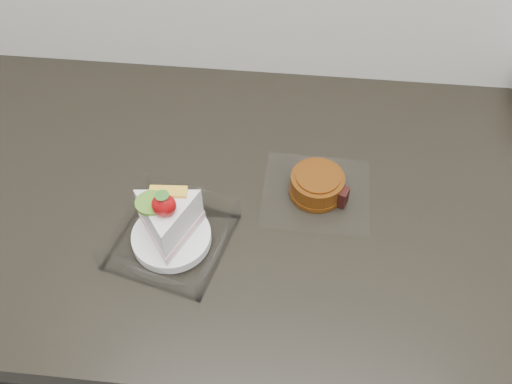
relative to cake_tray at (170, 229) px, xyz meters
The scene contains 3 objects.
counter 0.53m from the cake_tray, 26.83° to the left, with size 2.04×0.64×0.90m.
cake_tray is the anchor object (origin of this frame).
mooncake_wrap 0.24m from the cake_tray, 29.03° to the left, with size 0.17×0.16×0.04m.
Camera 1 is at (-0.03, 1.12, 1.60)m, focal length 40.00 mm.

